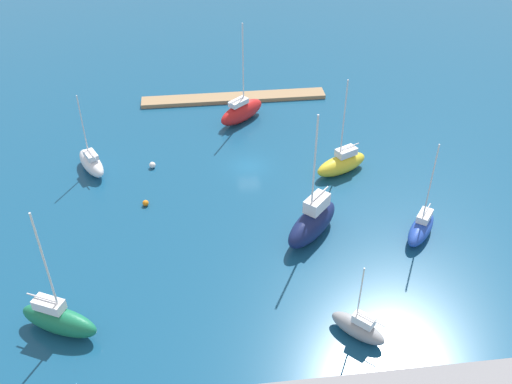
% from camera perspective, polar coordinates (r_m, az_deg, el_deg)
% --- Properties ---
extents(water, '(160.00, 160.00, 0.00)m').
position_cam_1_polar(water, '(65.31, -0.74, 2.65)').
color(water, navy).
rests_on(water, ground).
extents(pier_dock, '(25.72, 2.66, 0.54)m').
position_cam_1_polar(pier_dock, '(79.87, -2.26, 9.56)').
color(pier_dock, '#997A56').
rests_on(pier_dock, ground).
extents(sailboat_blue_outer_mooring, '(4.92, 5.60, 10.73)m').
position_cam_1_polar(sailboat_blue_outer_mooring, '(57.06, 16.46, -3.48)').
color(sailboat_blue_outer_mooring, '#2347B2').
rests_on(sailboat_blue_outer_mooring, water).
extents(sailboat_yellow_inner_mooring, '(6.91, 4.79, 11.58)m').
position_cam_1_polar(sailboat_yellow_inner_mooring, '(64.33, 8.72, 2.92)').
color(sailboat_yellow_inner_mooring, yellow).
rests_on(sailboat_yellow_inner_mooring, water).
extents(sailboat_navy_far_south, '(6.99, 7.23, 13.67)m').
position_cam_1_polar(sailboat_navy_far_south, '(54.61, 5.77, -3.05)').
color(sailboat_navy_far_south, '#141E4C').
rests_on(sailboat_navy_far_south, water).
extents(sailboat_gray_west_end, '(4.47, 4.45, 7.35)m').
position_cam_1_polar(sailboat_gray_west_end, '(46.80, 10.36, -13.39)').
color(sailboat_gray_west_end, gray).
rests_on(sailboat_gray_west_end, water).
extents(sailboat_green_by_breakwater, '(7.01, 4.72, 12.39)m').
position_cam_1_polar(sailboat_green_by_breakwater, '(48.71, -19.46, -12.10)').
color(sailboat_green_by_breakwater, '#19724C').
rests_on(sailboat_green_by_breakwater, water).
extents(sailboat_red_center_basin, '(6.91, 6.36, 13.03)m').
position_cam_1_polar(sailboat_red_center_basin, '(73.85, -1.47, 8.22)').
color(sailboat_red_center_basin, red).
rests_on(sailboat_red_center_basin, water).
extents(sailboat_white_near_pier, '(4.30, 5.98, 9.45)m').
position_cam_1_polar(sailboat_white_near_pier, '(66.54, -16.42, 2.89)').
color(sailboat_white_near_pier, white).
rests_on(sailboat_white_near_pier, water).
extents(mooring_buoy_white, '(0.74, 0.74, 0.74)m').
position_cam_1_polar(mooring_buoy_white, '(65.94, -10.50, 2.72)').
color(mooring_buoy_white, white).
rests_on(mooring_buoy_white, water).
extents(mooring_buoy_orange, '(0.65, 0.65, 0.65)m').
position_cam_1_polar(mooring_buoy_orange, '(60.17, -11.17, -1.11)').
color(mooring_buoy_orange, orange).
rests_on(mooring_buoy_orange, water).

